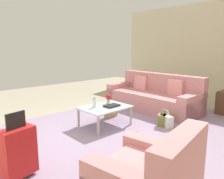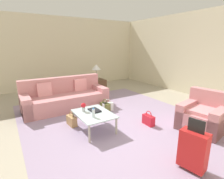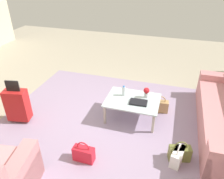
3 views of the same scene
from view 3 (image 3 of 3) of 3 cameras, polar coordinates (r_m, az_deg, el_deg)
The scene contains 11 objects.
ground_plane at distance 4.00m, azimuth -2.11°, elevation -10.43°, with size 12.00×12.00×0.00m, color #A89E89.
area_rug at distance 3.74m, azimuth 5.87°, elevation -13.99°, with size 5.20×4.40×0.01m, color #9984A3.
coffee_table at distance 4.08m, azimuth 5.40°, elevation -3.23°, with size 0.98×0.74×0.41m.
water_bottle at distance 4.13m, azimuth 3.08°, elevation -0.40°, with size 0.06×0.06×0.20m.
coffee_table_book at distance 3.97m, azimuth 6.89°, elevation -3.34°, with size 0.32×0.21×0.03m, color black.
flower_vase at distance 4.09m, azimuth 8.97°, elevation -0.58°, with size 0.11×0.11×0.21m.
suitcase_red at distance 4.36m, azimuth -23.50°, elevation -3.63°, with size 0.43×0.29×0.85m.
handbag_white at distance 3.51m, azimuth 16.77°, elevation -16.33°, with size 0.22×0.34×0.36m.
handbag_tan at distance 4.47m, azimuth 12.41°, elevation -4.20°, with size 0.33×0.17×0.36m.
handbag_olive at distance 3.56m, azimuth 17.25°, elevation -15.55°, with size 0.34×0.22×0.36m.
handbag_red at distance 3.43m, azimuth -7.39°, elevation -16.29°, with size 0.32×0.15×0.36m.
Camera 3 is at (-1.02, 2.85, 2.61)m, focal length 35.00 mm.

